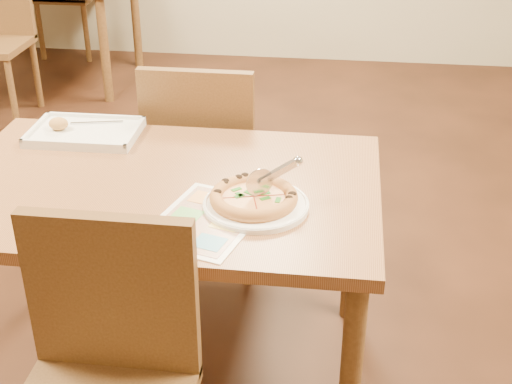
# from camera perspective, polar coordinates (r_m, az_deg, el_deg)

# --- Properties ---
(dining_table) EXTENTS (1.30, 0.85, 0.72)m
(dining_table) POSITION_cam_1_polar(r_m,az_deg,el_deg) (2.20, -7.37, -1.22)
(dining_table) COLOR #8E5C38
(dining_table) RESTS_ON ground
(chair_near) EXTENTS (0.42, 0.42, 0.47)m
(chair_near) POSITION_cam_1_polar(r_m,az_deg,el_deg) (1.77, -12.02, -12.77)
(chair_near) COLOR brown
(chair_near) RESTS_ON ground
(chair_far) EXTENTS (0.42, 0.42, 0.47)m
(chair_far) POSITION_cam_1_polar(r_m,az_deg,el_deg) (2.75, -4.27, 3.70)
(chair_far) COLOR brown
(chair_far) RESTS_ON ground
(plate) EXTENTS (0.38, 0.38, 0.02)m
(plate) POSITION_cam_1_polar(r_m,az_deg,el_deg) (2.00, 0.00, -1.06)
(plate) COLOR white
(plate) RESTS_ON dining_table
(pizza) EXTENTS (0.25, 0.25, 0.04)m
(pizza) POSITION_cam_1_polar(r_m,az_deg,el_deg) (2.00, -0.18, -0.45)
(pizza) COLOR #D58B48
(pizza) RESTS_ON plate
(pizza_cutter) EXTENTS (0.14, 0.09, 0.09)m
(pizza_cutter) POSITION_cam_1_polar(r_m,az_deg,el_deg) (1.99, 1.32, 1.35)
(pizza_cutter) COLOR silver
(pizza_cutter) RESTS_ON pizza
(appetizer_tray) EXTENTS (0.37, 0.25, 0.06)m
(appetizer_tray) POSITION_cam_1_polar(r_m,az_deg,el_deg) (2.51, -13.66, 4.63)
(appetizer_tray) COLOR silver
(appetizer_tray) RESTS_ON dining_table
(menu) EXTENTS (0.35, 0.42, 0.00)m
(menu) POSITION_cam_1_polar(r_m,az_deg,el_deg) (1.95, -3.97, -2.22)
(menu) COLOR white
(menu) RESTS_ON dining_table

